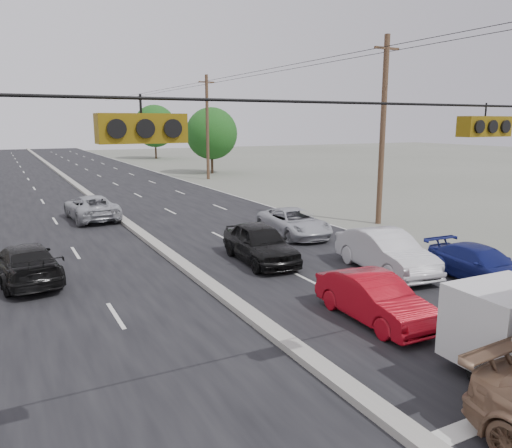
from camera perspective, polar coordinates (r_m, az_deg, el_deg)
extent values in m
plane|color=#606356|center=(10.16, 16.21, -21.89)|extent=(200.00, 200.00, 0.00)
cube|color=black|center=(36.90, -17.70, 2.39)|extent=(20.00, 160.00, 0.02)
cube|color=gray|center=(36.89, -17.71, 2.54)|extent=(0.50, 160.00, 0.20)
cylinder|color=#422D1E|center=(28.03, 14.27, 10.13)|extent=(0.30, 0.30, 10.00)
cube|color=#422D1E|center=(28.28, 14.72, 18.86)|extent=(1.60, 0.12, 0.12)
cylinder|color=#422D1E|center=(49.59, -5.58, 10.88)|extent=(0.30, 0.30, 10.00)
cube|color=#422D1E|center=(49.73, -5.68, 15.84)|extent=(1.60, 0.12, 0.12)
cylinder|color=black|center=(8.53, 18.45, 12.84)|extent=(25.00, 0.04, 0.04)
cube|color=#72590C|center=(6.18, -12.94, 10.60)|extent=(1.05, 0.30, 0.35)
cube|color=#72590C|center=(9.65, 24.64, 10.09)|extent=(1.05, 0.30, 0.35)
cylinder|color=#382619|center=(55.33, -5.04, 7.08)|extent=(0.28, 0.28, 2.52)
sphere|color=#1B4713|center=(55.18, -5.10, 10.27)|extent=(5.60, 5.60, 5.60)
cylinder|color=#382619|center=(79.23, -11.38, 8.36)|extent=(0.28, 0.28, 2.88)
sphere|color=#1B4713|center=(79.12, -11.49, 10.91)|extent=(6.40, 6.40, 6.40)
cube|color=silver|center=(12.40, 27.24, -10.37)|extent=(2.29, 1.84, 1.68)
cylinder|color=black|center=(11.84, 24.84, -15.12)|extent=(0.31, 0.85, 0.84)
imported|color=#A00916|center=(14.52, 13.38, -8.33)|extent=(1.51, 4.06, 1.33)
imported|color=black|center=(19.93, 0.46, -2.22)|extent=(2.15, 4.69, 1.56)
imported|color=silver|center=(19.19, 14.58, -3.14)|extent=(2.24, 4.91, 1.56)
imported|color=#AEB0B6|center=(24.65, 4.35, 0.14)|extent=(2.44, 4.87, 1.32)
imported|color=navy|center=(19.24, 24.35, -4.28)|extent=(1.95, 4.32, 1.23)
imported|color=black|center=(19.24, -24.87, -4.12)|extent=(2.43, 4.89, 1.37)
imported|color=#A0A3A8|center=(30.16, -18.32, 1.78)|extent=(2.66, 5.25, 1.42)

